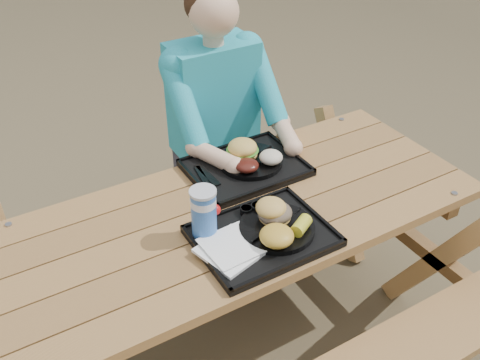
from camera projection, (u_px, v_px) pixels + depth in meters
ground at (240, 340)px, 2.39m from camera, size 60.00×60.00×0.00m
picnic_table at (240, 281)px, 2.17m from camera, size 1.80×1.49×0.75m
tray_near at (262, 237)px, 1.82m from camera, size 0.45×0.35×0.02m
tray_far at (245, 168)px, 2.15m from camera, size 0.45×0.35×0.02m
plate_near at (277, 228)px, 1.82m from camera, size 0.26×0.26×0.02m
plate_far at (251, 161)px, 2.16m from camera, size 0.26×0.26×0.02m
napkin_stack at (231, 249)px, 1.74m from camera, size 0.22×0.22×0.02m
soda_cup at (204, 214)px, 1.77m from camera, size 0.08×0.08×0.17m
condiment_bbq at (246, 211)px, 1.90m from camera, size 0.05×0.05×0.03m
condiment_mustard at (258, 208)px, 1.90m from camera, size 0.05×0.05×0.03m
sandwich at (275, 205)px, 1.82m from camera, size 0.11×0.11×0.12m
mac_cheese at (277, 236)px, 1.73m from camera, size 0.11×0.11×0.06m
corn_cob at (301, 225)px, 1.78m from camera, size 0.11×0.11×0.05m
cutlery_far at (207, 175)px, 2.09m from camera, size 0.03×0.17×0.01m
burger at (243, 144)px, 2.15m from camera, size 0.12×0.12×0.11m
baked_beans at (247, 165)px, 2.08m from camera, size 0.09×0.09×0.04m
potato_salad at (271, 157)px, 2.12m from camera, size 0.09×0.09×0.05m
diner at (216, 143)px, 2.54m from camera, size 0.48×0.84×1.28m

